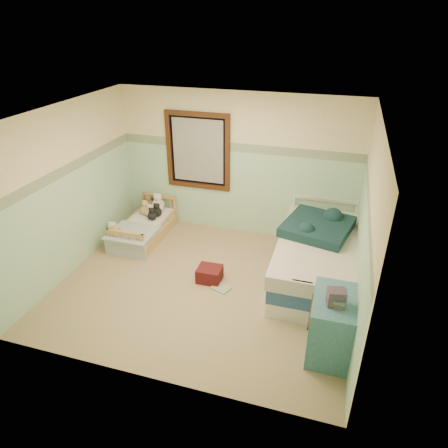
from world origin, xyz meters
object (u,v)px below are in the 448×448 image
(plush_floor_cream, at_px, (114,235))
(floor_book, at_px, (221,288))
(twin_bed_frame, at_px, (315,272))
(dresser, at_px, (331,325))
(toddler_bed_frame, at_px, (145,232))
(plush_floor_tan, at_px, (118,239))
(red_pillow, at_px, (210,274))

(plush_floor_cream, height_order, floor_book, plush_floor_cream)
(twin_bed_frame, distance_m, dresser, 1.51)
(twin_bed_frame, xyz_separation_m, floor_book, (-1.28, -0.67, -0.10))
(plush_floor_cream, relative_size, dresser, 0.33)
(toddler_bed_frame, relative_size, plush_floor_tan, 5.22)
(plush_floor_cream, bearing_deg, toddler_bed_frame, 32.81)
(toddler_bed_frame, xyz_separation_m, dresser, (3.34, -1.86, 0.30))
(plush_floor_cream, height_order, plush_floor_tan, plush_floor_tan)
(plush_floor_tan, relative_size, red_pillow, 0.75)
(toddler_bed_frame, bearing_deg, plush_floor_tan, -124.57)
(plush_floor_cream, height_order, twin_bed_frame, plush_floor_cream)
(red_pillow, bearing_deg, twin_bed_frame, 18.93)
(twin_bed_frame, bearing_deg, plush_floor_cream, 178.18)
(toddler_bed_frame, distance_m, red_pillow, 1.79)
(dresser, bearing_deg, red_pillow, 152.66)
(plush_floor_cream, height_order, red_pillow, plush_floor_cream)
(red_pillow, distance_m, floor_book, 0.29)
(twin_bed_frame, distance_m, red_pillow, 1.59)
(red_pillow, relative_size, floor_book, 1.36)
(toddler_bed_frame, bearing_deg, twin_bed_frame, -7.61)
(red_pillow, height_order, floor_book, red_pillow)
(plush_floor_cream, distance_m, red_pillow, 2.09)
(floor_book, bearing_deg, red_pillow, 166.03)
(dresser, bearing_deg, twin_bed_frame, 101.67)
(toddler_bed_frame, xyz_separation_m, plush_floor_cream, (-0.46, -0.30, 0.04))
(toddler_bed_frame, height_order, red_pillow, red_pillow)
(plush_floor_tan, bearing_deg, red_pillow, -15.14)
(toddler_bed_frame, relative_size, dresser, 1.79)
(twin_bed_frame, height_order, red_pillow, same)
(twin_bed_frame, relative_size, red_pillow, 6.16)
(plush_floor_tan, height_order, red_pillow, plush_floor_tan)
(plush_floor_cream, height_order, dresser, dresser)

